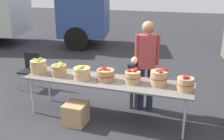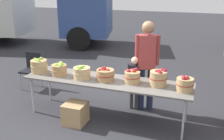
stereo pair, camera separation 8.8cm
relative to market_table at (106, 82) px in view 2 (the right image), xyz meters
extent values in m
plane|color=#2D2D33|center=(0.00, 0.00, -0.72)|extent=(40.00, 40.00, 0.00)
cube|color=slate|center=(0.00, 0.00, 0.02)|extent=(3.10, 0.76, 0.03)
cylinder|color=#B2B2B7|center=(-1.43, -0.30, -0.36)|extent=(0.04, 0.04, 0.72)
cylinder|color=#B2B2B7|center=(1.43, -0.30, -0.36)|extent=(0.04, 0.04, 0.72)
cylinder|color=#B2B2B7|center=(-1.43, 0.30, -0.36)|extent=(0.04, 0.04, 0.72)
cylinder|color=#B2B2B7|center=(1.43, 0.30, -0.36)|extent=(0.04, 0.04, 0.72)
cylinder|color=tan|center=(-1.42, -0.03, 0.16)|extent=(0.31, 0.31, 0.25)
torus|color=tan|center=(-1.42, -0.03, 0.17)|extent=(0.33, 0.33, 0.01)
sphere|color=#8CB738|center=(-1.46, 0.00, 0.28)|extent=(0.07, 0.07, 0.07)
sphere|color=#7AA833|center=(-1.47, -0.03, 0.27)|extent=(0.07, 0.07, 0.07)
sphere|color=#8CB738|center=(-1.40, -0.08, 0.29)|extent=(0.07, 0.07, 0.07)
sphere|color=#7AA833|center=(-1.36, -0.09, 0.28)|extent=(0.06, 0.06, 0.06)
sphere|color=#8CB738|center=(-1.52, 0.00, 0.28)|extent=(0.07, 0.07, 0.07)
sphere|color=#7AA833|center=(-1.41, 0.05, 0.29)|extent=(0.07, 0.07, 0.07)
cylinder|color=#A87F51|center=(-0.95, -0.06, 0.14)|extent=(0.29, 0.29, 0.21)
torus|color=#A87F51|center=(-0.95, -0.06, 0.15)|extent=(0.31, 0.31, 0.01)
sphere|color=#8CB738|center=(-0.94, 0.01, 0.26)|extent=(0.08, 0.08, 0.08)
sphere|color=#9EC647|center=(-0.91, -0.01, 0.25)|extent=(0.07, 0.07, 0.07)
sphere|color=#8CB738|center=(-0.87, -0.11, 0.24)|extent=(0.08, 0.08, 0.08)
sphere|color=#9EC647|center=(-0.91, -0.07, 0.25)|extent=(0.08, 0.08, 0.08)
sphere|color=#9EC647|center=(-0.97, -0.03, 0.24)|extent=(0.07, 0.07, 0.07)
sphere|color=#9EC647|center=(-0.98, -0.10, 0.24)|extent=(0.08, 0.08, 0.08)
sphere|color=#7AA833|center=(-0.95, 0.00, 0.26)|extent=(0.07, 0.07, 0.07)
cylinder|color=tan|center=(-0.46, -0.07, 0.14)|extent=(0.31, 0.31, 0.21)
torus|color=tan|center=(-0.46, -0.07, 0.15)|extent=(0.33, 0.33, 0.01)
sphere|color=#7AA833|center=(-0.44, -0.12, 0.26)|extent=(0.07, 0.07, 0.07)
sphere|color=#8CB738|center=(-0.44, -0.02, 0.24)|extent=(0.07, 0.07, 0.07)
sphere|color=#9EC647|center=(-0.53, -0.08, 0.24)|extent=(0.06, 0.06, 0.06)
sphere|color=#8CB738|center=(-0.46, -0.18, 0.24)|extent=(0.08, 0.08, 0.08)
cylinder|color=#A87F51|center=(-0.02, -0.02, 0.13)|extent=(0.32, 0.32, 0.20)
torus|color=maroon|center=(-0.02, -0.02, 0.14)|extent=(0.34, 0.34, 0.01)
sphere|color=#B22319|center=(-0.03, -0.04, 0.24)|extent=(0.08, 0.08, 0.08)
sphere|color=maroon|center=(-0.10, -0.08, 0.23)|extent=(0.06, 0.06, 0.06)
sphere|color=maroon|center=(-0.05, -0.03, 0.25)|extent=(0.08, 0.08, 0.08)
sphere|color=maroon|center=(0.04, -0.03, 0.23)|extent=(0.08, 0.08, 0.08)
sphere|color=#B22319|center=(-0.03, -0.01, 0.25)|extent=(0.08, 0.08, 0.08)
cylinder|color=tan|center=(0.48, 0.03, 0.14)|extent=(0.27, 0.27, 0.21)
torus|color=maroon|center=(0.48, 0.03, 0.15)|extent=(0.29, 0.29, 0.01)
sphere|color=#B22319|center=(0.39, 0.04, 0.24)|extent=(0.08, 0.08, 0.08)
sphere|color=maroon|center=(0.49, 0.05, 0.23)|extent=(0.07, 0.07, 0.07)
sphere|color=maroon|center=(0.53, 0.12, 0.25)|extent=(0.08, 0.08, 0.08)
sphere|color=#B22319|center=(0.51, 0.02, 0.25)|extent=(0.07, 0.07, 0.07)
sphere|color=maroon|center=(0.47, 0.13, 0.24)|extent=(0.07, 0.07, 0.07)
sphere|color=maroon|center=(0.42, 0.01, 0.25)|extent=(0.08, 0.08, 0.08)
cylinder|color=tan|center=(0.93, 0.05, 0.16)|extent=(0.29, 0.29, 0.26)
torus|color=maroon|center=(0.93, 0.05, 0.18)|extent=(0.31, 0.31, 0.01)
sphere|color=maroon|center=(0.91, 0.03, 0.30)|extent=(0.06, 0.06, 0.06)
sphere|color=maroon|center=(1.03, 0.09, 0.30)|extent=(0.07, 0.07, 0.07)
sphere|color=maroon|center=(0.97, -0.02, 0.29)|extent=(0.08, 0.08, 0.08)
sphere|color=maroon|center=(0.95, 0.02, 0.30)|extent=(0.08, 0.08, 0.08)
sphere|color=maroon|center=(0.99, 0.13, 0.31)|extent=(0.07, 0.07, 0.07)
cylinder|color=tan|center=(1.38, -0.03, 0.14)|extent=(0.27, 0.27, 0.22)
torus|color=maroon|center=(1.38, -0.03, 0.15)|extent=(0.29, 0.29, 0.01)
sphere|color=maroon|center=(1.36, 0.01, 0.25)|extent=(0.07, 0.07, 0.07)
sphere|color=#B22319|center=(1.40, -0.07, 0.26)|extent=(0.07, 0.07, 0.07)
sphere|color=maroon|center=(1.39, -0.03, 0.25)|extent=(0.07, 0.07, 0.07)
sphere|color=#B22319|center=(1.41, -0.01, 0.25)|extent=(0.08, 0.08, 0.08)
sphere|color=#B22319|center=(1.34, 0.04, 0.24)|extent=(0.07, 0.07, 0.07)
sphere|color=maroon|center=(1.37, -0.09, 0.26)|extent=(0.08, 0.08, 0.08)
cylinder|color=#262D4C|center=(0.69, 0.62, -0.28)|extent=(0.13, 0.13, 0.87)
cylinder|color=#262D4C|center=(0.52, 0.58, -0.28)|extent=(0.13, 0.13, 0.87)
cube|color=maroon|center=(0.61, 0.60, 0.47)|extent=(0.37, 0.30, 0.65)
sphere|color=#936B4C|center=(0.61, 0.60, 0.94)|extent=(0.23, 0.23, 0.23)
cylinder|color=maroon|center=(0.79, 0.64, 0.51)|extent=(0.09, 0.09, 0.58)
cylinder|color=maroon|center=(0.42, 0.55, 0.51)|extent=(0.09, 0.09, 0.58)
cylinder|color=#3F3F3F|center=(0.45, 0.51, -0.45)|extent=(0.08, 0.08, 0.53)
cylinder|color=#3F3F3F|center=(0.34, 0.51, -0.45)|extent=(0.08, 0.08, 0.53)
cube|color=black|center=(0.39, 0.51, 0.02)|extent=(0.20, 0.15, 0.40)
sphere|color=beige|center=(0.39, 0.51, 0.31)|extent=(0.14, 0.14, 0.14)
cylinder|color=black|center=(0.51, 0.51, 0.04)|extent=(0.06, 0.06, 0.36)
cylinder|color=black|center=(0.28, 0.51, 0.04)|extent=(0.06, 0.06, 0.36)
cube|color=#334C8C|center=(-2.92, 5.50, 0.53)|extent=(2.25, 2.47, 1.60)
cube|color=black|center=(-2.10, 5.71, 0.85)|extent=(0.46, 1.72, 0.80)
cylinder|color=black|center=(-3.31, 6.39, -0.27)|extent=(0.94, 0.49, 0.90)
cylinder|color=black|center=(-2.85, 4.54, -0.27)|extent=(0.94, 0.49, 0.90)
cylinder|color=black|center=(-7.13, 5.45, -0.27)|extent=(0.94, 0.49, 0.90)
cube|color=black|center=(-2.24, 0.73, -0.28)|extent=(0.42, 0.42, 0.04)
cube|color=black|center=(-2.25, 0.91, -0.06)|extent=(0.40, 0.05, 0.40)
cylinder|color=gray|center=(-2.40, 0.55, -0.51)|extent=(0.02, 0.02, 0.42)
cylinder|color=gray|center=(-2.06, 0.57, -0.51)|extent=(0.02, 0.02, 0.42)
cylinder|color=gray|center=(-2.42, 0.89, -0.51)|extent=(0.02, 0.02, 0.42)
cylinder|color=gray|center=(-2.08, 0.91, -0.51)|extent=(0.02, 0.02, 0.42)
cube|color=tan|center=(-0.45, -0.41, -0.52)|extent=(0.39, 0.39, 0.39)
camera|label=1|loc=(1.53, -4.20, 1.71)|focal=41.92mm
camera|label=2|loc=(1.61, -4.17, 1.71)|focal=41.92mm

